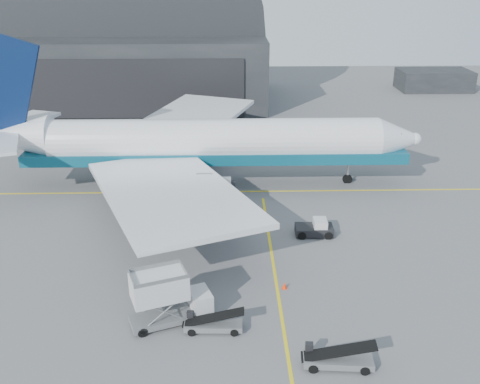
{
  "coord_description": "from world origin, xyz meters",
  "views": [
    {
      "loc": [
        -3.79,
        -35.09,
        23.43
      ],
      "look_at": [
        -2.71,
        9.31,
        4.5
      ],
      "focal_mm": 40.0,
      "sensor_mm": 36.0,
      "label": 1
    }
  ],
  "objects_px": {
    "pushback_tug": "(315,229)",
    "belt_loader_a": "(213,324)",
    "belt_loader_b": "(337,359)",
    "catering_truck": "(167,298)",
    "airliner": "(197,143)"
  },
  "relations": [
    {
      "from": "catering_truck",
      "to": "belt_loader_a",
      "type": "relative_size",
      "value": 1.42
    },
    {
      "from": "pushback_tug",
      "to": "belt_loader_a",
      "type": "bearing_deg",
      "value": -122.29
    },
    {
      "from": "airliner",
      "to": "belt_loader_a",
      "type": "distance_m",
      "value": 27.34
    },
    {
      "from": "catering_truck",
      "to": "belt_loader_a",
      "type": "distance_m",
      "value": 3.66
    },
    {
      "from": "catering_truck",
      "to": "belt_loader_b",
      "type": "xyz_separation_m",
      "value": [
        11.13,
        -4.79,
        -1.46
      ]
    },
    {
      "from": "airliner",
      "to": "catering_truck",
      "type": "xyz_separation_m",
      "value": [
        -0.94,
        -25.9,
        -2.98
      ]
    },
    {
      "from": "airliner",
      "to": "belt_loader_b",
      "type": "relative_size",
      "value": 10.73
    },
    {
      "from": "airliner",
      "to": "belt_loader_a",
      "type": "xyz_separation_m",
      "value": [
        2.25,
        -26.88,
        -4.48
      ]
    },
    {
      "from": "pushback_tug",
      "to": "belt_loader_b",
      "type": "xyz_separation_m",
      "value": [
        -1.37,
        -17.83,
        -0.06
      ]
    },
    {
      "from": "pushback_tug",
      "to": "belt_loader_b",
      "type": "bearing_deg",
      "value": -93.1
    },
    {
      "from": "catering_truck",
      "to": "pushback_tug",
      "type": "relative_size",
      "value": 1.73
    },
    {
      "from": "belt_loader_b",
      "to": "belt_loader_a",
      "type": "bearing_deg",
      "value": 158.82
    },
    {
      "from": "pushback_tug",
      "to": "belt_loader_b",
      "type": "distance_m",
      "value": 17.89
    },
    {
      "from": "pushback_tug",
      "to": "belt_loader_a",
      "type": "xyz_separation_m",
      "value": [
        -9.31,
        -14.02,
        -0.1
      ]
    },
    {
      "from": "belt_loader_b",
      "to": "airliner",
      "type": "bearing_deg",
      "value": 112.86
    }
  ]
}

